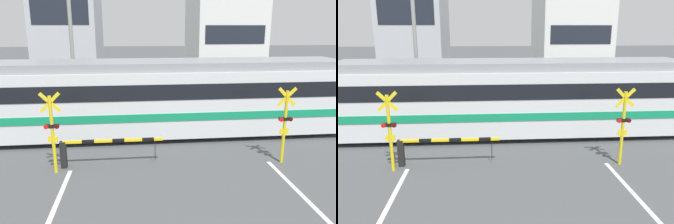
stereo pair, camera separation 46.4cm
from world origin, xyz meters
TOP-DOWN VIEW (x-y plane):
  - rail_track_near at (0.00, 10.78)m, footprint 50.00×0.10m
  - rail_track_far at (0.00, 12.21)m, footprint 50.00×0.10m
  - commuter_train at (0.44, 11.49)m, footprint 15.35×2.96m
  - crossing_barrier_near at (-2.83, 8.20)m, footprint 3.56×0.20m
  - crossing_barrier_far at (2.83, 14.29)m, footprint 3.56×0.20m
  - crossing_signal_left at (-3.97, 7.81)m, footprint 0.68×0.15m
  - crossing_signal_right at (3.97, 7.81)m, footprint 0.68×0.15m
  - pedestrian at (-0.58, 16.49)m, footprint 0.38×0.23m
  - building_left_of_street at (-6.68, 27.54)m, footprint 5.13×7.42m
  - building_right_of_street at (7.09, 27.54)m, footprint 5.94×7.42m
  - utility_pole_streetside at (-4.72, 16.79)m, footprint 0.22×0.22m

SIDE VIEW (x-z plane):
  - rail_track_near at x=0.00m, z-range 0.00..0.08m
  - rail_track_far at x=0.00m, z-range 0.00..0.08m
  - crossing_barrier_near at x=-2.83m, z-range 0.22..1.20m
  - crossing_barrier_far at x=2.83m, z-range 0.22..1.20m
  - pedestrian at x=-0.58m, z-range 0.13..1.85m
  - crossing_signal_left at x=-3.97m, z-range 0.14..2.91m
  - crossing_signal_right at x=3.97m, z-range 0.14..2.91m
  - commuter_train at x=0.44m, z-range 0.12..3.46m
  - building_right_of_street at x=7.09m, z-range 0.00..7.49m
  - utility_pole_streetside at x=-4.72m, z-range 0.00..7.64m
  - building_left_of_street at x=-6.68m, z-range 0.00..10.85m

